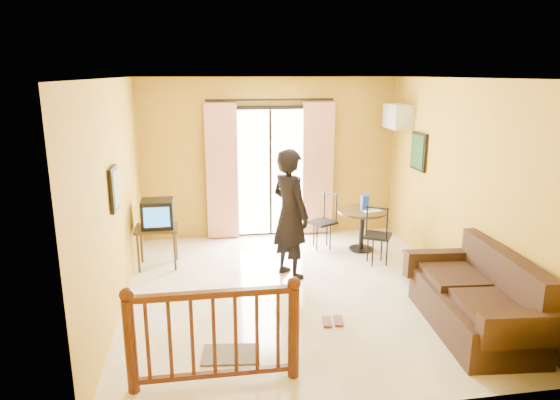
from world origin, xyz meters
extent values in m
plane|color=beige|center=(0.00, 0.00, 0.00)|extent=(5.00, 5.00, 0.00)
plane|color=white|center=(0.00, 0.00, 2.80)|extent=(5.00, 5.00, 0.00)
plane|color=#B78C23|center=(0.00, 2.50, 1.40)|extent=(4.50, 0.00, 4.50)
plane|color=#B78C23|center=(0.00, -2.50, 1.40)|extent=(4.50, 0.00, 4.50)
plane|color=#B78C23|center=(-2.25, 0.00, 1.40)|extent=(0.00, 5.00, 5.00)
plane|color=#B78C23|center=(2.25, 0.00, 1.40)|extent=(0.00, 5.00, 5.00)
cube|color=black|center=(0.00, 2.48, 1.15)|extent=(1.34, 0.03, 2.34)
cube|color=white|center=(0.00, 2.45, 1.15)|extent=(1.20, 0.04, 2.20)
cube|color=black|center=(0.00, 2.43, 1.15)|extent=(0.04, 0.02, 2.20)
cube|color=beige|center=(-0.85, 2.40, 1.20)|extent=(0.55, 0.08, 2.35)
cube|color=beige|center=(0.85, 2.40, 1.20)|extent=(0.55, 0.08, 2.35)
cylinder|color=black|center=(0.00, 2.40, 2.42)|extent=(2.20, 0.04, 0.04)
cube|color=black|center=(-1.90, 1.23, 0.61)|extent=(0.63, 0.52, 0.04)
cylinder|color=black|center=(-2.16, 1.02, 0.30)|extent=(0.04, 0.04, 0.61)
cylinder|color=black|center=(-1.64, 1.02, 0.30)|extent=(0.04, 0.04, 0.61)
cylinder|color=black|center=(-2.16, 1.44, 0.30)|extent=(0.04, 0.04, 0.61)
cylinder|color=black|center=(-1.64, 1.44, 0.30)|extent=(0.04, 0.04, 0.61)
cube|color=black|center=(-1.87, 1.23, 0.83)|extent=(0.46, 0.42, 0.41)
cube|color=#277BEC|center=(-1.87, 1.02, 0.83)|extent=(0.37, 0.02, 0.29)
cube|color=black|center=(-2.22, -0.20, 1.55)|extent=(0.04, 0.42, 0.52)
cube|color=#5B564E|center=(-2.19, -0.20, 1.55)|extent=(0.01, 0.34, 0.44)
cylinder|color=black|center=(1.38, 1.44, 0.66)|extent=(0.82, 0.82, 0.04)
cylinder|color=black|center=(1.38, 1.44, 0.33)|extent=(0.08, 0.08, 0.66)
cylinder|color=black|center=(1.38, 1.44, 0.01)|extent=(0.40, 0.40, 0.03)
cylinder|color=blue|center=(1.41, 1.41, 0.81)|extent=(0.14, 0.14, 0.26)
cube|color=silver|center=(1.51, 1.34, 0.69)|extent=(0.31, 0.24, 0.02)
cube|color=silver|center=(2.10, 1.95, 2.15)|extent=(0.30, 0.60, 0.40)
cube|color=gray|center=(1.95, 1.95, 2.15)|extent=(0.02, 0.56, 0.36)
cube|color=black|center=(2.22, 1.30, 1.65)|extent=(0.04, 0.50, 0.60)
cube|color=black|center=(2.19, 1.30, 1.65)|extent=(0.01, 0.42, 0.52)
cube|color=black|center=(1.85, -0.11, 0.36)|extent=(0.48, 0.86, 0.04)
cube|color=black|center=(1.85, -0.11, 0.11)|extent=(0.44, 0.82, 0.03)
cube|color=black|center=(1.66, -0.49, 0.18)|extent=(0.05, 0.05, 0.36)
cube|color=black|center=(2.04, -0.49, 0.18)|extent=(0.05, 0.05, 0.36)
cube|color=black|center=(1.66, 0.28, 0.18)|extent=(0.05, 0.05, 0.36)
cube|color=black|center=(2.04, 0.28, 0.18)|extent=(0.05, 0.05, 0.36)
imported|color=brown|center=(1.85, -0.07, 0.42)|extent=(0.24, 0.24, 0.07)
cube|color=#331F13|center=(1.80, -1.32, 0.22)|extent=(1.04, 1.85, 0.45)
cube|color=#331F13|center=(2.13, -1.32, 0.61)|extent=(0.35, 1.80, 0.61)
cube|color=#331F13|center=(1.80, -2.19, 0.47)|extent=(0.90, 0.25, 0.33)
cube|color=#331F13|center=(1.80, -0.45, 0.47)|extent=(0.90, 0.25, 0.33)
cube|color=#331F13|center=(1.74, -1.71, 0.48)|extent=(0.67, 0.77, 0.11)
cube|color=#331F13|center=(1.74, -0.93, 0.48)|extent=(0.67, 0.77, 0.11)
imported|color=black|center=(0.01, 0.56, 0.93)|extent=(0.72, 0.81, 1.86)
cylinder|color=#471E0F|center=(-1.90, -1.90, 0.46)|extent=(0.11, 0.11, 0.92)
cylinder|color=#471E0F|center=(-0.40, -1.90, 0.46)|extent=(0.11, 0.11, 0.92)
sphere|color=#471E0F|center=(-1.90, -1.90, 0.97)|extent=(0.13, 0.13, 0.13)
sphere|color=#471E0F|center=(-0.40, -1.90, 0.97)|extent=(0.13, 0.13, 0.13)
cube|color=#471E0F|center=(-1.15, -1.90, 0.92)|extent=(1.55, 0.08, 0.06)
cube|color=#471E0F|center=(-1.15, -1.90, 0.10)|extent=(1.55, 0.06, 0.05)
cube|color=#5A5248|center=(-0.98, -1.44, 0.01)|extent=(0.64, 0.47, 0.02)
cube|color=brown|center=(0.19, -0.92, 0.01)|extent=(0.14, 0.26, 0.03)
cube|color=brown|center=(0.33, -0.92, 0.01)|extent=(0.14, 0.26, 0.03)
camera|label=1|loc=(-1.21, -6.10, 2.86)|focal=32.00mm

